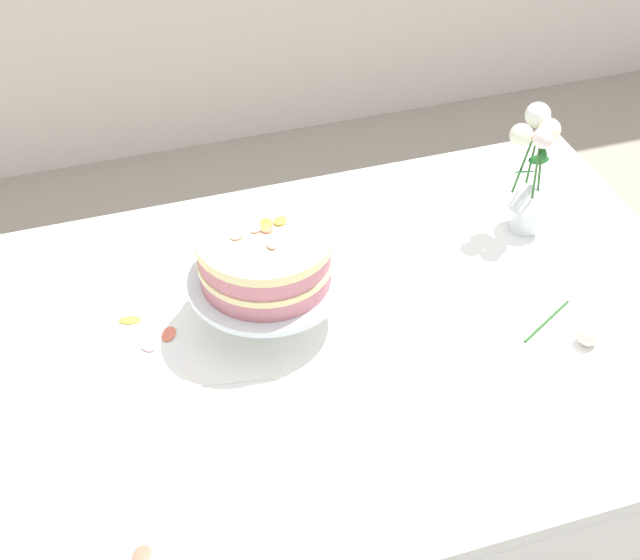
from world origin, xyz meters
TOP-DOWN VIEW (x-y plane):
  - ground_plane at (0.00, 0.00)m, footprint 12.00×12.00m
  - dining_table at (0.00, -0.02)m, footprint 1.40×1.00m
  - linen_napkin at (-0.14, 0.08)m, footprint 0.37×0.37m
  - cake_stand at (-0.14, 0.08)m, footprint 0.29×0.29m
  - layer_cake at (-0.14, 0.08)m, footprint 0.25×0.25m
  - flower_vase at (0.45, 0.19)m, footprint 0.10×0.10m
  - fallen_rose at (0.40, -0.16)m, footprint 0.13×0.13m
  - loose_petal_0 at (-0.37, 0.07)m, footprint 0.04×0.04m
  - loose_petal_1 at (-0.46, -0.36)m, footprint 0.04×0.04m
  - loose_petal_2 at (-0.39, 0.15)m, footprint 0.05×0.03m
  - loose_petal_3 at (-0.33, 0.09)m, footprint 0.04×0.05m

SIDE VIEW (x-z plane):
  - ground_plane at x=0.00m, z-range 0.00..0.00m
  - dining_table at x=0.00m, z-range 0.28..1.02m
  - linen_napkin at x=-0.14m, z-range 0.74..0.74m
  - loose_petal_2 at x=-0.39m, z-range 0.74..0.74m
  - loose_petal_3 at x=-0.33m, z-range 0.74..0.75m
  - loose_petal_1 at x=-0.46m, z-range 0.74..0.75m
  - loose_petal_0 at x=-0.37m, z-range 0.74..0.75m
  - fallen_rose at x=0.40m, z-range 0.74..0.78m
  - cake_stand at x=-0.14m, z-range 0.77..0.87m
  - flower_vase at x=0.45m, z-range 0.73..1.02m
  - layer_cake at x=-0.14m, z-range 0.84..0.95m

